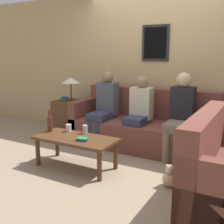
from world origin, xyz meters
TOP-DOWN VIEW (x-y plane):
  - ground_plane at (0.00, 0.00)m, footprint 16.00×16.00m
  - wall_back at (0.00, 1.03)m, footprint 9.00×0.08m
  - couch_main at (0.00, 0.55)m, footprint 2.34×0.92m
  - coffee_table at (-0.46, -0.71)m, footprint 1.13×0.53m
  - side_table_with_lamp at (-1.46, 0.45)m, footprint 0.48×0.48m
  - wine_bottle at (-0.95, -0.66)m, footprint 0.08×0.08m
  - drinking_glass at (-0.72, -0.53)m, footprint 0.08×0.08m
  - book_stack at (-0.30, -0.78)m, footprint 0.16×0.12m
  - soda_can at (-0.45, -0.50)m, footprint 0.07×0.07m
  - person_left at (-0.67, 0.40)m, footprint 0.34×0.63m
  - person_middle at (-0.02, 0.40)m, footprint 0.34×0.57m
  - person_right at (0.65, 0.40)m, footprint 0.34×0.65m
  - teddy_bear at (0.84, -0.64)m, footprint 0.17×0.17m

SIDE VIEW (x-z plane):
  - ground_plane at x=0.00m, z-range 0.00..0.00m
  - teddy_bear at x=0.84m, z-range -0.02..0.25m
  - couch_main at x=0.00m, z-range -0.15..0.79m
  - coffee_table at x=-0.46m, z-range 0.15..0.58m
  - side_table_with_lamp at x=-1.46m, z-range -0.16..0.93m
  - book_stack at x=-0.30m, z-range 0.43..0.46m
  - drinking_glass at x=-0.72m, z-range 0.42..0.53m
  - soda_can at x=-0.45m, z-range 0.42..0.55m
  - wine_bottle at x=-0.95m, z-range 0.39..0.70m
  - person_middle at x=-0.02m, z-range 0.05..1.23m
  - person_left at x=-0.67m, z-range 0.04..1.27m
  - person_right at x=0.65m, z-range 0.05..1.31m
  - wall_back at x=0.00m, z-range 0.00..2.60m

